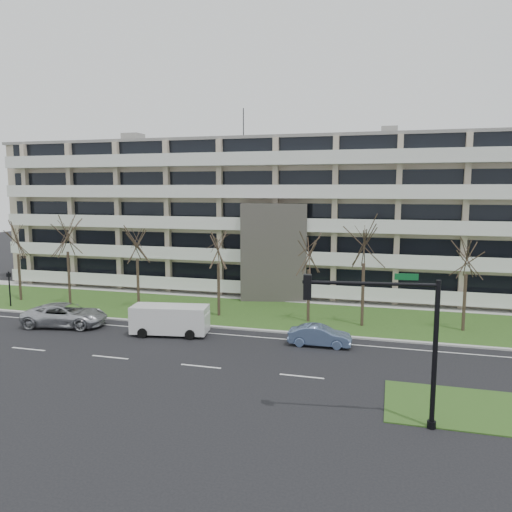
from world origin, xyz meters
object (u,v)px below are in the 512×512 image
(white_van, at_px, (171,317))
(pedestrian_signal, at_px, (9,284))
(traffic_signal, at_px, (390,328))
(silver_pickup, at_px, (65,315))
(blue_sedan, at_px, (320,336))

(white_van, height_order, pedestrian_signal, pedestrian_signal)
(traffic_signal, distance_m, pedestrian_signal, 35.43)
(silver_pickup, height_order, blue_sedan, silver_pickup)
(traffic_signal, bearing_deg, blue_sedan, 105.49)
(pedestrian_signal, bearing_deg, traffic_signal, -18.21)
(white_van, bearing_deg, traffic_signal, -42.66)
(white_van, bearing_deg, blue_sedan, -7.01)
(blue_sedan, distance_m, white_van, 10.61)
(white_van, height_order, traffic_signal, traffic_signal)
(blue_sedan, bearing_deg, pedestrian_signal, 81.08)
(silver_pickup, xyz_separation_m, traffic_signal, (23.71, -10.12, 3.54))
(silver_pickup, bearing_deg, blue_sedan, -98.63)
(blue_sedan, xyz_separation_m, white_van, (-10.59, -0.29, 0.57))
(silver_pickup, relative_size, traffic_signal, 0.91)
(blue_sedan, bearing_deg, silver_pickup, 89.81)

